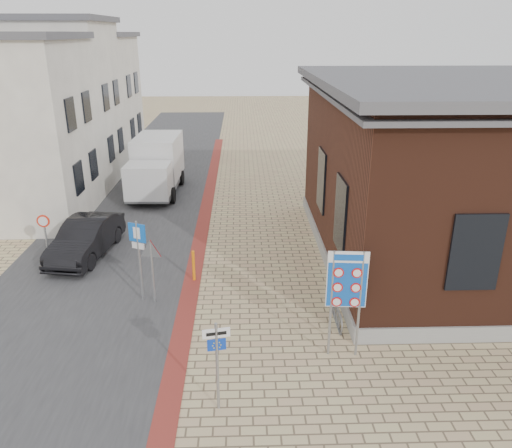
# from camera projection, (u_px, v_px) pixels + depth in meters

# --- Properties ---
(ground) EXTENTS (120.00, 120.00, 0.00)m
(ground) POSITION_uv_depth(u_px,v_px,m) (251.00, 367.00, 13.18)
(ground) COLOR tan
(ground) RESTS_ON ground
(road_strip) EXTENTS (7.00, 60.00, 0.02)m
(road_strip) POSITION_uv_depth(u_px,v_px,m) (144.00, 195.00, 27.01)
(road_strip) COLOR #38383A
(road_strip) RESTS_ON ground
(curb_strip) EXTENTS (0.60, 40.00, 0.02)m
(curb_strip) POSITION_uv_depth(u_px,v_px,m) (202.00, 229.00, 22.44)
(curb_strip) COLOR maroon
(curb_strip) RESTS_ON ground
(brick_building) EXTENTS (13.00, 13.00, 6.80)m
(brick_building) POSITION_uv_depth(u_px,v_px,m) (486.00, 169.00, 18.70)
(brick_building) COLOR gray
(brick_building) RESTS_ON ground
(townhouse_near) EXTENTS (7.40, 6.40, 8.30)m
(townhouse_near) POSITION_uv_depth(u_px,v_px,m) (3.00, 129.00, 22.56)
(townhouse_near) COLOR beige
(townhouse_near) RESTS_ON ground
(townhouse_mid) EXTENTS (7.40, 6.40, 9.10)m
(townhouse_mid) POSITION_uv_depth(u_px,v_px,m) (49.00, 103.00, 28.01)
(townhouse_mid) COLOR beige
(townhouse_mid) RESTS_ON ground
(townhouse_far) EXTENTS (7.40, 6.40, 8.30)m
(townhouse_far) POSITION_uv_depth(u_px,v_px,m) (81.00, 97.00, 33.75)
(townhouse_far) COLOR beige
(townhouse_far) RESTS_ON ground
(bike_rack) EXTENTS (0.08, 1.80, 0.60)m
(bike_rack) POSITION_uv_depth(u_px,v_px,m) (336.00, 313.00, 15.21)
(bike_rack) COLOR slate
(bike_rack) RESTS_ON ground
(sedan) EXTENTS (2.17, 4.64, 1.47)m
(sedan) POSITION_uv_depth(u_px,v_px,m) (86.00, 238.00, 19.53)
(sedan) COLOR black
(sedan) RESTS_ON ground
(box_truck) EXTENTS (2.57, 5.75, 2.98)m
(box_truck) POSITION_uv_depth(u_px,v_px,m) (156.00, 165.00, 27.00)
(box_truck) COLOR slate
(box_truck) RESTS_ON ground
(border_sign) EXTENTS (1.06, 0.14, 3.10)m
(border_sign) POSITION_uv_depth(u_px,v_px,m) (347.00, 282.00, 12.91)
(border_sign) COLOR gray
(border_sign) RESTS_ON ground
(essen_sign) EXTENTS (0.62, 0.15, 2.31)m
(essen_sign) POSITION_uv_depth(u_px,v_px,m) (217.00, 354.00, 11.21)
(essen_sign) COLOR gray
(essen_sign) RESTS_ON ground
(parking_sign) EXTENTS (0.57, 0.29, 2.79)m
(parking_sign) POSITION_uv_depth(u_px,v_px,m) (138.00, 247.00, 15.79)
(parking_sign) COLOR gray
(parking_sign) RESTS_ON ground
(yield_sign) EXTENTS (0.77, 0.17, 2.17)m
(yield_sign) POSITION_uv_depth(u_px,v_px,m) (151.00, 257.00, 15.76)
(yield_sign) COLOR gray
(yield_sign) RESTS_ON ground
(speed_sign) EXTENTS (0.48, 0.07, 2.03)m
(speed_sign) POSITION_uv_depth(u_px,v_px,m) (45.00, 233.00, 18.48)
(speed_sign) COLOR gray
(speed_sign) RESTS_ON ground
(bollard) EXTENTS (0.12, 0.12, 1.15)m
(bollard) POSITION_uv_depth(u_px,v_px,m) (194.00, 266.00, 17.58)
(bollard) COLOR orange
(bollard) RESTS_ON ground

